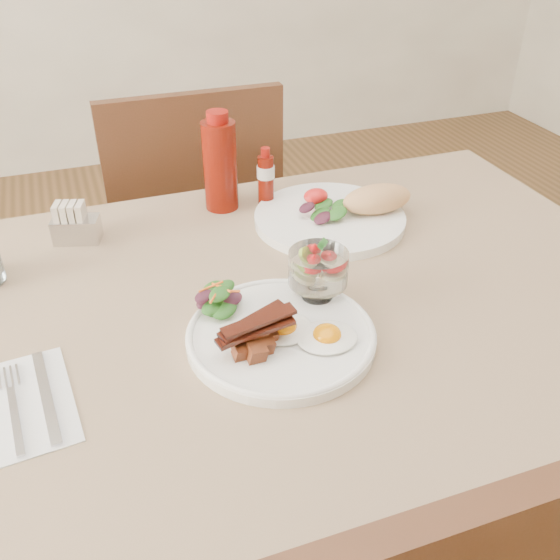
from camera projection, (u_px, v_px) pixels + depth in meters
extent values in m
cylinder|color=#4E2A18|center=(436.00, 302.00, 1.69)|extent=(0.06, 0.06, 0.71)
cube|color=#4E2A18|center=(274.00, 309.00, 1.03)|extent=(1.30, 0.85, 0.04)
cube|color=#9B7E5F|center=(274.00, 299.00, 1.01)|extent=(1.33, 0.88, 0.00)
cylinder|color=#4E2A18|center=(144.00, 355.00, 1.70)|extent=(0.04, 0.04, 0.45)
cylinder|color=#4E2A18|center=(269.00, 328.00, 1.80)|extent=(0.04, 0.04, 0.45)
cylinder|color=#4E2A18|center=(125.00, 285.00, 1.98)|extent=(0.04, 0.04, 0.45)
cylinder|color=#4E2A18|center=(234.00, 265.00, 2.09)|extent=(0.04, 0.04, 0.45)
cube|color=#4E2A18|center=(187.00, 237.00, 1.76)|extent=(0.42, 0.42, 0.03)
cube|color=#4E2A18|center=(197.00, 190.00, 1.47)|extent=(0.42, 0.03, 0.46)
cylinder|color=white|center=(281.00, 336.00, 0.92)|extent=(0.28, 0.28, 0.02)
ellipsoid|color=white|center=(327.00, 337.00, 0.90)|extent=(0.09, 0.08, 0.01)
ellipsoid|color=orange|center=(327.00, 334.00, 0.89)|extent=(0.04, 0.04, 0.02)
ellipsoid|color=white|center=(283.00, 329.00, 0.91)|extent=(0.09, 0.08, 0.01)
ellipsoid|color=orange|center=(283.00, 326.00, 0.91)|extent=(0.04, 0.04, 0.02)
cube|color=maroon|center=(248.00, 340.00, 0.88)|extent=(0.03, 0.03, 0.02)
cube|color=maroon|center=(264.00, 345.00, 0.87)|extent=(0.03, 0.03, 0.02)
cube|color=maroon|center=(241.00, 351.00, 0.86)|extent=(0.03, 0.03, 0.02)
cube|color=maroon|center=(268.00, 336.00, 0.89)|extent=(0.03, 0.03, 0.02)
cube|color=maroon|center=(256.00, 352.00, 0.86)|extent=(0.03, 0.03, 0.02)
cube|color=maroon|center=(238.00, 340.00, 0.88)|extent=(0.03, 0.03, 0.02)
cube|color=maroon|center=(259.00, 332.00, 0.87)|extent=(0.03, 0.03, 0.02)
cube|color=#4A190C|center=(252.00, 330.00, 0.87)|extent=(0.11, 0.04, 0.01)
cube|color=#4A190C|center=(257.00, 330.00, 0.86)|extent=(0.11, 0.03, 0.01)
cube|color=#4A190C|center=(253.00, 321.00, 0.87)|extent=(0.11, 0.06, 0.01)
cube|color=#4A190C|center=(259.00, 321.00, 0.86)|extent=(0.11, 0.04, 0.01)
ellipsoid|color=#164713|center=(219.00, 308.00, 0.96)|extent=(0.05, 0.04, 0.01)
ellipsoid|color=#164713|center=(230.00, 300.00, 0.97)|extent=(0.04, 0.03, 0.01)
ellipsoid|color=#36111E|center=(206.00, 302.00, 0.96)|extent=(0.04, 0.03, 0.01)
ellipsoid|color=#164713|center=(225.00, 310.00, 0.94)|extent=(0.04, 0.03, 0.01)
ellipsoid|color=#164713|center=(212.00, 307.00, 0.94)|extent=(0.04, 0.03, 0.01)
ellipsoid|color=#36111E|center=(233.00, 299.00, 0.95)|extent=(0.04, 0.03, 0.01)
ellipsoid|color=#164713|center=(213.00, 289.00, 0.96)|extent=(0.04, 0.03, 0.01)
ellipsoid|color=#164713|center=(225.00, 287.00, 0.96)|extent=(0.04, 0.03, 0.01)
ellipsoid|color=#36111E|center=(204.00, 296.00, 0.94)|extent=(0.03, 0.02, 0.01)
ellipsoid|color=#164713|center=(220.00, 294.00, 0.93)|extent=(0.04, 0.03, 0.01)
cylinder|color=orange|center=(221.00, 288.00, 0.94)|extent=(0.02, 0.04, 0.01)
cylinder|color=orange|center=(211.00, 287.00, 0.94)|extent=(0.04, 0.01, 0.01)
cylinder|color=orange|center=(227.00, 291.00, 0.93)|extent=(0.04, 0.02, 0.01)
cylinder|color=orange|center=(216.00, 294.00, 0.93)|extent=(0.03, 0.04, 0.01)
cylinder|color=white|center=(317.00, 293.00, 0.99)|extent=(0.05, 0.05, 0.01)
cylinder|color=white|center=(317.00, 286.00, 0.98)|extent=(0.02, 0.02, 0.02)
cylinder|color=white|center=(318.00, 268.00, 0.96)|extent=(0.09, 0.09, 0.05)
cylinder|color=beige|center=(308.00, 274.00, 0.97)|extent=(0.03, 0.03, 0.01)
cylinder|color=beige|center=(328.00, 270.00, 0.97)|extent=(0.03, 0.03, 0.01)
cylinder|color=beige|center=(312.00, 264.00, 0.98)|extent=(0.03, 0.03, 0.01)
cylinder|color=#92B336|center=(308.00, 259.00, 0.96)|extent=(0.04, 0.04, 0.01)
cone|color=red|center=(329.00, 257.00, 0.95)|extent=(0.03, 0.03, 0.03)
cone|color=red|center=(313.00, 259.00, 0.94)|extent=(0.03, 0.03, 0.03)
cone|color=red|center=(314.00, 248.00, 0.96)|extent=(0.03, 0.03, 0.03)
ellipsoid|color=#2F792B|center=(321.00, 246.00, 0.94)|extent=(0.02, 0.01, 0.00)
ellipsoid|color=#2F792B|center=(324.00, 242.00, 0.95)|extent=(0.02, 0.01, 0.00)
cylinder|color=white|center=(330.00, 219.00, 1.22)|extent=(0.30, 0.30, 0.02)
ellipsoid|color=#164713|center=(321.00, 215.00, 1.20)|extent=(0.05, 0.04, 0.01)
ellipsoid|color=#164713|center=(324.00, 205.00, 1.23)|extent=(0.05, 0.04, 0.01)
ellipsoid|color=#36111E|center=(323.00, 218.00, 1.18)|extent=(0.04, 0.04, 0.01)
ellipsoid|color=#164713|center=(337.00, 213.00, 1.19)|extent=(0.05, 0.04, 0.01)
ellipsoid|color=#164713|center=(340.00, 205.00, 1.21)|extent=(0.04, 0.03, 0.01)
ellipsoid|color=#36111E|center=(307.00, 207.00, 1.20)|extent=(0.04, 0.03, 0.01)
ellipsoid|color=red|center=(316.00, 199.00, 1.24)|extent=(0.05, 0.04, 0.03)
ellipsoid|color=tan|center=(377.00, 198.00, 1.22)|extent=(0.16, 0.11, 0.06)
cylinder|color=#600E05|center=(220.00, 166.00, 1.24)|extent=(0.08, 0.08, 0.18)
cylinder|color=maroon|center=(217.00, 117.00, 1.18)|extent=(0.05, 0.05, 0.02)
cylinder|color=#600E05|center=(266.00, 182.00, 1.26)|extent=(0.04, 0.04, 0.11)
cylinder|color=silver|center=(266.00, 172.00, 1.25)|extent=(0.05, 0.05, 0.03)
cylinder|color=maroon|center=(265.00, 153.00, 1.23)|extent=(0.02, 0.02, 0.02)
cube|color=silver|center=(77.00, 230.00, 1.16)|extent=(0.09, 0.07, 0.05)
cube|color=#C6AE8C|center=(59.00, 217.00, 1.14)|extent=(0.02, 0.04, 0.05)
cube|color=#C6AE8C|center=(66.00, 216.00, 1.14)|extent=(0.02, 0.04, 0.05)
cube|color=#C6AE8C|center=(74.00, 216.00, 1.14)|extent=(0.02, 0.04, 0.05)
cube|color=#C6AE8C|center=(82.00, 216.00, 1.14)|extent=(0.02, 0.04, 0.05)
cube|color=white|center=(30.00, 402.00, 0.82)|extent=(0.13, 0.21, 0.00)
cube|color=silver|center=(46.00, 395.00, 0.82)|extent=(0.03, 0.19, 0.00)
cube|color=silver|center=(15.00, 420.00, 0.78)|extent=(0.02, 0.13, 0.00)
cube|color=silver|center=(0.00, 379.00, 0.85)|extent=(0.01, 0.04, 0.00)
cube|color=silver|center=(6.00, 377.00, 0.85)|extent=(0.01, 0.04, 0.00)
cube|color=silver|center=(12.00, 376.00, 0.85)|extent=(0.01, 0.04, 0.00)
cube|color=silver|center=(18.00, 374.00, 0.86)|extent=(0.01, 0.04, 0.00)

